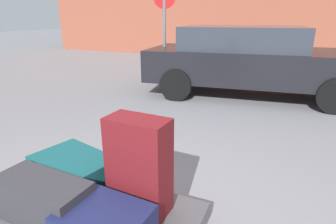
% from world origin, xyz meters
% --- Properties ---
extents(luggage_cart, '(1.35, 0.85, 0.34)m').
position_xyz_m(luggage_cart, '(0.00, 0.00, 0.27)').
color(luggage_cart, '#4C4C51').
rests_on(luggage_cart, ground_plane).
extents(duffel_bag_charcoal_center, '(0.65, 0.32, 0.28)m').
position_xyz_m(duffel_bag_charcoal_center, '(-0.27, -0.17, 0.48)').
color(duffel_bag_charcoal_center, '#2D2D33').
rests_on(duffel_bag_charcoal_center, luggage_cart).
extents(suitcase_maroon_front_right, '(0.42, 0.23, 0.66)m').
position_xyz_m(suitcase_maroon_front_right, '(0.24, 0.18, 0.67)').
color(suitcase_maroon_front_right, maroon).
rests_on(suitcase_maroon_front_right, luggage_cart).
extents(suitcase_teal_rear_right, '(0.68, 0.55, 0.26)m').
position_xyz_m(suitcase_teal_rear_right, '(-0.34, 0.19, 0.47)').
color(suitcase_teal_rear_right, '#144C51').
rests_on(suitcase_teal_rear_right, luggage_cart).
extents(parked_car, '(4.49, 2.33, 1.42)m').
position_xyz_m(parked_car, '(0.27, 4.82, 0.76)').
color(parked_car, black).
rests_on(parked_car, ground_plane).
extents(no_parking_sign, '(0.50, 0.09, 2.26)m').
position_xyz_m(no_parking_sign, '(-1.61, 4.64, 1.40)').
color(no_parking_sign, slate).
rests_on(no_parking_sign, ground_plane).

